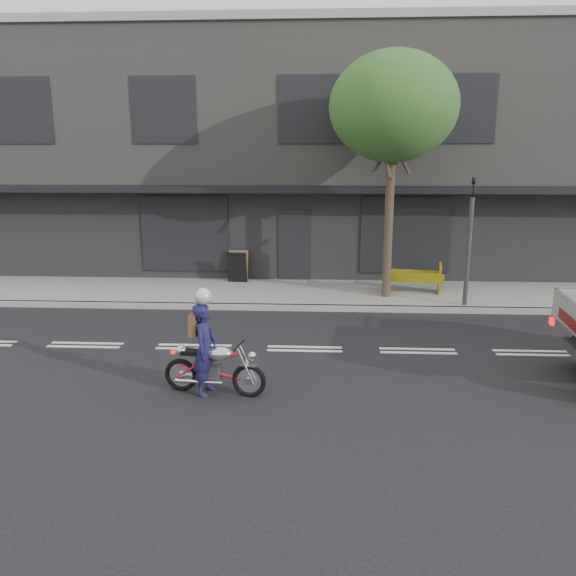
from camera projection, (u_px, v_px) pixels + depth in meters
The scene contains 10 objects.
ground at pixel (305, 349), 12.01m from camera, with size 80.00×80.00×0.00m, color black.
sidewalk at pixel (309, 293), 16.56m from camera, with size 32.00×3.20×0.15m, color gray.
kerb at pixel (308, 308), 15.01m from camera, with size 32.00×0.20×0.15m, color gray.
building_main at pixel (312, 157), 22.08m from camera, with size 26.00×10.00×8.00m, color slate.
street_tree at pixel (393, 107), 14.77m from camera, with size 3.40×3.40×6.74m.
traffic_light_pole at pixel (469, 249), 14.67m from camera, with size 0.12×0.12×3.50m.
motorcycle at pixel (214, 367), 9.67m from camera, with size 1.83×0.54×0.95m.
rider at pixel (205, 349), 9.60m from camera, with size 0.59×0.39×1.61m, color #18163F.
construction_barrier at pixel (415, 279), 16.04m from camera, with size 1.63×0.65×0.91m, color yellow, non-canonical shape.
sandwich_board at pixel (237, 267), 17.55m from camera, with size 0.61×0.41×0.97m, color black, non-canonical shape.
Camera 1 is at (0.25, -11.39, 4.03)m, focal length 35.00 mm.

